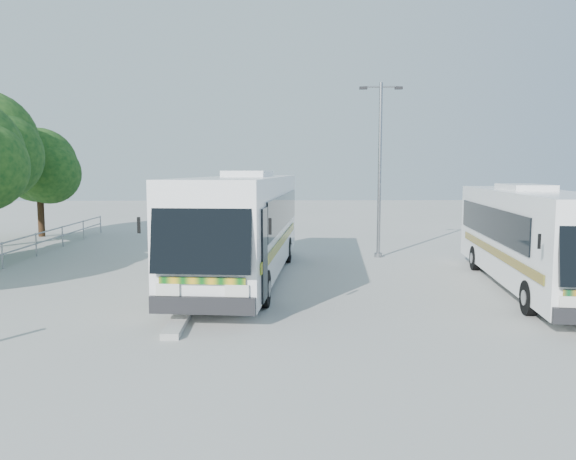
{
  "coord_description": "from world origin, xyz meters",
  "views": [
    {
      "loc": [
        -0.13,
        -17.72,
        3.62
      ],
      "look_at": [
        0.49,
        1.84,
        1.54
      ],
      "focal_mm": 35.0,
      "sensor_mm": 36.0,
      "label": 1
    }
  ],
  "objects_px": {
    "coach_adjacent": "(531,235)",
    "lamppost": "(380,162)",
    "tree_far_e": "(40,165)",
    "coach_main": "(244,223)"
  },
  "relations": [
    {
      "from": "coach_adjacent",
      "to": "lamppost",
      "type": "xyz_separation_m",
      "value": [
        -3.48,
        6.3,
        2.31
      ]
    },
    {
      "from": "tree_far_e",
      "to": "coach_main",
      "type": "bearing_deg",
      "value": -46.89
    },
    {
      "from": "coach_adjacent",
      "to": "lamppost",
      "type": "distance_m",
      "value": 7.56
    },
    {
      "from": "coach_main",
      "to": "coach_adjacent",
      "type": "height_order",
      "value": "coach_main"
    },
    {
      "from": "tree_far_e",
      "to": "coach_adjacent",
      "type": "bearing_deg",
      "value": -34.72
    },
    {
      "from": "coach_main",
      "to": "lamppost",
      "type": "height_order",
      "value": "lamppost"
    },
    {
      "from": "coach_main",
      "to": "lamppost",
      "type": "xyz_separation_m",
      "value": [
        5.38,
        4.52,
        2.09
      ]
    },
    {
      "from": "tree_far_e",
      "to": "coach_adjacent",
      "type": "height_order",
      "value": "tree_far_e"
    },
    {
      "from": "coach_main",
      "to": "coach_adjacent",
      "type": "xyz_separation_m",
      "value": [
        8.86,
        -1.78,
        -0.22
      ]
    },
    {
      "from": "tree_far_e",
      "to": "lamppost",
      "type": "height_order",
      "value": "lamppost"
    }
  ]
}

